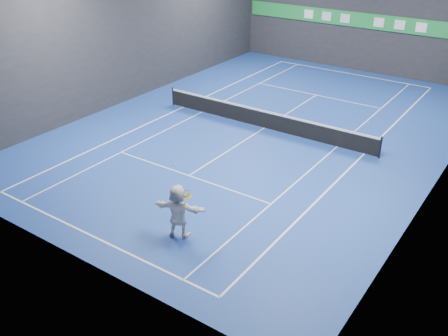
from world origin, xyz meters
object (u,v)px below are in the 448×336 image
Objects in this scene: tennis_racket at (186,195)px; tennis_ball at (175,165)px; player at (178,211)px; tennis_net at (264,119)px.

tennis_ball is at bearing 166.48° from tennis_racket.
player is at bearing -172.33° from tennis_racket.
tennis_net is at bearing 105.75° from tennis_racket.
player reaches higher than tennis_racket.
player is at bearing -41.80° from tennis_ball.
tennis_net is at bearing 102.93° from tennis_ball.
tennis_net is (-2.48, 10.10, -0.47)m from player.
tennis_racket is (2.83, -10.05, 1.22)m from tennis_net.
tennis_ball reaches higher than tennis_net.
tennis_net is 18.63× the size of tennis_racket.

